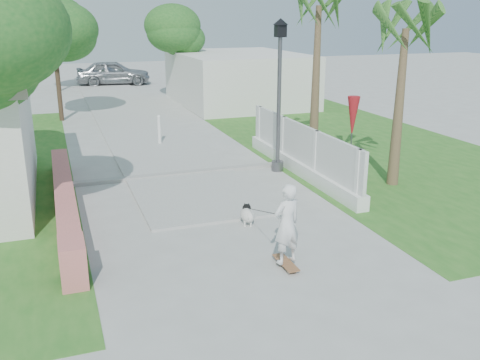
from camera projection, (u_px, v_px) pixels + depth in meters
name	position (u px, v px, depth m)	size (l,w,h in m)	color
ground	(253.00, 260.00, 10.36)	(90.00, 90.00, 0.00)	#B7B7B2
path_strip	(119.00, 103.00, 28.33)	(3.20, 36.00, 0.06)	#B7B7B2
curb	(180.00, 174.00, 15.74)	(6.50, 0.25, 0.10)	#999993
grass_right	(352.00, 142.00, 19.78)	(8.00, 20.00, 0.01)	#296A21
pink_wall	(66.00, 205.00, 12.40)	(0.45, 8.20, 0.80)	#E47874
lattice_fence	(300.00, 156.00, 15.78)	(0.35, 7.00, 1.50)	white
building_right	(238.00, 78.00, 28.07)	(6.00, 8.00, 2.60)	silver
street_lamp	(279.00, 90.00, 15.50)	(0.44, 0.44, 4.44)	#59595E
bollard	(159.00, 129.00, 19.24)	(0.14, 0.14, 1.09)	white
patio_umbrella	(353.00, 118.00, 15.43)	(0.36, 0.36, 2.30)	#59595E
tree_path_left	(54.00, 32.00, 22.63)	(3.40, 3.40, 5.23)	#4C3826
tree_path_right	(176.00, 34.00, 28.31)	(3.00, 3.00, 4.79)	#4C3826
tree_path_far	(54.00, 26.00, 31.69)	(3.20, 3.20, 5.17)	#4C3826
palm_far	(319.00, 16.00, 16.33)	(1.80, 1.80, 5.30)	brown
palm_near	(405.00, 38.00, 13.78)	(1.80, 1.80, 4.70)	brown
skateboarder	(269.00, 216.00, 10.51)	(0.64, 2.84, 1.64)	#975E3C
dog	(247.00, 214.00, 12.04)	(0.41, 0.63, 0.45)	silver
parked_car	(113.00, 73.00, 35.30)	(1.91, 4.74, 1.61)	#B4B6BC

